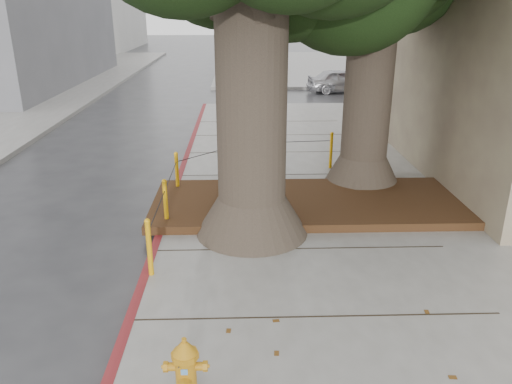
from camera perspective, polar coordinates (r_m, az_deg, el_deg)
ground at (r=6.98m, az=2.64°, el=-15.13°), size 140.00×140.00×0.00m
sidewalk_far at (r=36.46m, az=8.73°, el=14.07°), size 16.00×20.00×0.15m
curb_red at (r=9.20m, az=-11.12°, el=-5.58°), size 0.14×26.00×0.16m
planter_bed at (r=10.39m, az=6.02°, el=-1.25°), size 6.40×2.60×0.16m
bollard_ring at (r=10.60m, az=-3.75°, el=1.77°), size 3.79×5.39×0.95m
fire_hydrant at (r=5.54m, az=-8.04°, el=-19.53°), size 0.40×0.35×0.77m
car_silver at (r=25.52m, az=9.77°, el=12.42°), size 3.45×1.60×1.14m
car_red at (r=25.01m, az=17.34°, el=11.57°), size 3.41×1.58×1.08m
car_dark at (r=27.74m, az=-25.17°, el=11.39°), size 1.66×3.80×1.09m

